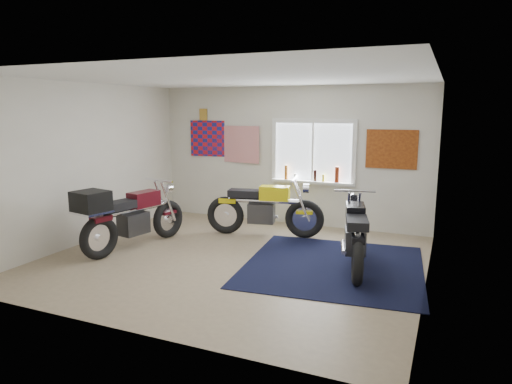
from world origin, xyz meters
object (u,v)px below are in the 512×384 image
at_px(black_chrome_bike, 355,236).
at_px(maroon_tourer, 127,216).
at_px(navy_rug, 333,266).
at_px(yellow_triumph, 264,210).

bearing_deg(black_chrome_bike, maroon_tourer, 86.13).
xyz_separation_m(navy_rug, yellow_triumph, (-1.56, 1.13, 0.47)).
distance_m(black_chrome_bike, maroon_tourer, 3.59).
distance_m(navy_rug, yellow_triumph, 1.98).
bearing_deg(maroon_tourer, black_chrome_bike, -68.63).
xyz_separation_m(navy_rug, black_chrome_bike, (0.28, 0.10, 0.45)).
height_order(navy_rug, black_chrome_bike, black_chrome_bike).
relative_size(navy_rug, black_chrome_bike, 1.29).
distance_m(yellow_triumph, maroon_tourer, 2.38).
relative_size(yellow_triumph, black_chrome_bike, 1.06).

